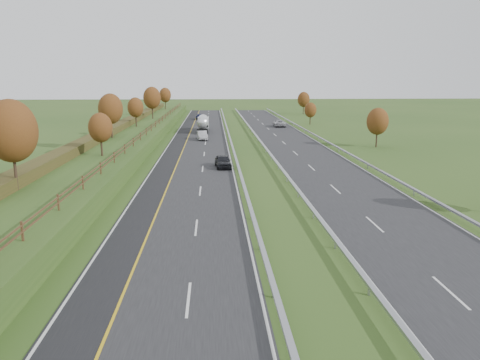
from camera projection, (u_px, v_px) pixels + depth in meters
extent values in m
plane|color=#304D1B|center=(250.00, 158.00, 67.60)|extent=(400.00, 400.00, 0.00)
cube|color=black|center=(196.00, 153.00, 72.03)|extent=(10.50, 200.00, 0.04)
cube|color=black|center=(302.00, 152.00, 72.96)|extent=(10.50, 200.00, 0.04)
cube|color=black|center=(172.00, 153.00, 71.82)|extent=(3.00, 200.00, 0.04)
cube|color=silver|center=(163.00, 153.00, 71.74)|extent=(0.15, 200.00, 0.01)
cube|color=gold|center=(182.00, 153.00, 71.89)|extent=(0.15, 200.00, 0.01)
cube|color=silver|center=(229.00, 153.00, 72.31)|extent=(0.15, 200.00, 0.01)
cube|color=silver|center=(270.00, 152.00, 72.67)|extent=(0.15, 200.00, 0.01)
cube|color=silver|center=(334.00, 152.00, 73.23)|extent=(0.15, 200.00, 0.01)
cube|color=silver|center=(188.00, 299.00, 24.29)|extent=(0.15, 4.00, 0.01)
cube|color=silver|center=(450.00, 292.00, 25.08)|extent=(0.15, 4.00, 0.01)
cube|color=silver|center=(196.00, 227.00, 35.99)|extent=(0.15, 4.00, 0.01)
cube|color=silver|center=(374.00, 224.00, 36.78)|extent=(0.15, 4.00, 0.01)
cube|color=silver|center=(200.00, 191.00, 47.70)|extent=(0.15, 4.00, 0.01)
cube|color=silver|center=(335.00, 189.00, 48.49)|extent=(0.15, 4.00, 0.01)
cube|color=silver|center=(203.00, 169.00, 59.41)|extent=(0.15, 4.00, 0.01)
cube|color=silver|center=(311.00, 168.00, 60.20)|extent=(0.15, 4.00, 0.01)
cube|color=silver|center=(204.00, 154.00, 71.12)|extent=(0.15, 4.00, 0.01)
cube|color=silver|center=(295.00, 153.00, 71.90)|extent=(0.15, 4.00, 0.01)
cube|color=silver|center=(205.00, 143.00, 82.82)|extent=(0.15, 4.00, 0.01)
cube|color=silver|center=(284.00, 143.00, 83.61)|extent=(0.15, 4.00, 0.01)
cube|color=silver|center=(206.00, 135.00, 94.53)|extent=(0.15, 4.00, 0.01)
cube|color=silver|center=(275.00, 135.00, 95.32)|extent=(0.15, 4.00, 0.01)
cube|color=silver|center=(207.00, 129.00, 106.24)|extent=(0.15, 4.00, 0.01)
cube|color=silver|center=(268.00, 129.00, 107.03)|extent=(0.15, 4.00, 0.01)
cube|color=silver|center=(207.00, 124.00, 117.94)|extent=(0.15, 4.00, 0.01)
cube|color=silver|center=(263.00, 124.00, 118.73)|extent=(0.15, 4.00, 0.01)
cube|color=silver|center=(208.00, 120.00, 129.65)|extent=(0.15, 4.00, 0.01)
cube|color=silver|center=(258.00, 120.00, 130.44)|extent=(0.15, 4.00, 0.01)
cube|color=silver|center=(208.00, 117.00, 141.36)|extent=(0.15, 4.00, 0.01)
cube|color=silver|center=(254.00, 116.00, 142.15)|extent=(0.15, 4.00, 0.01)
cube|color=silver|center=(209.00, 114.00, 153.07)|extent=(0.15, 4.00, 0.01)
cube|color=silver|center=(251.00, 113.00, 153.85)|extent=(0.15, 4.00, 0.01)
cube|color=silver|center=(209.00, 111.00, 164.77)|extent=(0.15, 4.00, 0.01)
cube|color=silver|center=(248.00, 111.00, 165.56)|extent=(0.15, 4.00, 0.01)
cube|color=#304D1B|center=(110.00, 148.00, 71.09)|extent=(12.00, 200.00, 2.00)
cube|color=#363817|center=(96.00, 137.00, 70.65)|extent=(2.20, 180.00, 1.10)
cube|color=#422B19|center=(140.00, 137.00, 71.01)|extent=(0.08, 184.00, 0.10)
cube|color=#422B19|center=(140.00, 135.00, 70.93)|extent=(0.08, 184.00, 0.10)
cube|color=#422B19|center=(22.00, 231.00, 27.10)|extent=(0.12, 0.12, 1.20)
cube|color=#422B19|center=(58.00, 202.00, 33.44)|extent=(0.12, 0.12, 1.20)
cube|color=#422B19|center=(83.00, 183.00, 39.78)|extent=(0.12, 0.12, 1.20)
cube|color=#422B19|center=(101.00, 168.00, 46.12)|extent=(0.12, 0.12, 1.20)
cube|color=#422B19|center=(114.00, 157.00, 52.46)|extent=(0.12, 0.12, 1.20)
cube|color=#422B19|center=(125.00, 149.00, 58.81)|extent=(0.12, 0.12, 1.20)
cube|color=#422B19|center=(133.00, 142.00, 65.15)|extent=(0.12, 0.12, 1.20)
cube|color=#422B19|center=(140.00, 136.00, 71.49)|extent=(0.12, 0.12, 1.20)
cube|color=#422B19|center=(146.00, 132.00, 77.83)|extent=(0.12, 0.12, 1.20)
cube|color=#422B19|center=(151.00, 128.00, 84.17)|extent=(0.12, 0.12, 1.20)
cube|color=#422B19|center=(155.00, 124.00, 90.51)|extent=(0.12, 0.12, 1.20)
cube|color=#422B19|center=(159.00, 121.00, 96.85)|extent=(0.12, 0.12, 1.20)
cube|color=#422B19|center=(162.00, 119.00, 103.20)|extent=(0.12, 0.12, 1.20)
cube|color=#422B19|center=(165.00, 116.00, 109.54)|extent=(0.12, 0.12, 1.20)
cube|color=#422B19|center=(168.00, 114.00, 115.88)|extent=(0.12, 0.12, 1.20)
cube|color=#422B19|center=(170.00, 112.00, 122.22)|extent=(0.12, 0.12, 1.20)
cube|color=#422B19|center=(172.00, 111.00, 128.56)|extent=(0.12, 0.12, 1.20)
cube|color=#422B19|center=(174.00, 109.00, 134.90)|extent=(0.12, 0.12, 1.20)
cube|color=#422B19|center=(176.00, 108.00, 141.24)|extent=(0.12, 0.12, 1.20)
cube|color=#422B19|center=(177.00, 107.00, 147.58)|extent=(0.12, 0.12, 1.20)
cube|color=#422B19|center=(179.00, 105.00, 153.93)|extent=(0.12, 0.12, 1.20)
cube|color=#422B19|center=(180.00, 104.00, 160.27)|extent=(0.12, 0.12, 1.20)
cube|color=#989BA0|center=(233.00, 149.00, 72.22)|extent=(0.32, 200.00, 0.18)
cube|color=#989BA0|center=(274.00, 293.00, 24.49)|extent=(0.10, 0.14, 0.56)
cube|color=#989BA0|center=(260.00, 246.00, 31.32)|extent=(0.10, 0.14, 0.56)
cube|color=#989BA0|center=(252.00, 216.00, 38.15)|extent=(0.10, 0.14, 0.56)
cube|color=#989BA0|center=(246.00, 195.00, 44.98)|extent=(0.10, 0.14, 0.56)
cube|color=#989BA0|center=(241.00, 180.00, 51.81)|extent=(0.10, 0.14, 0.56)
cube|color=#989BA0|center=(238.00, 168.00, 58.63)|extent=(0.10, 0.14, 0.56)
cube|color=#989BA0|center=(235.00, 159.00, 65.46)|extent=(0.10, 0.14, 0.56)
cube|color=#989BA0|center=(233.00, 151.00, 72.29)|extent=(0.10, 0.14, 0.56)
cube|color=#989BA0|center=(231.00, 145.00, 79.12)|extent=(0.10, 0.14, 0.56)
cube|color=#989BA0|center=(230.00, 140.00, 85.95)|extent=(0.10, 0.14, 0.56)
cube|color=#989BA0|center=(229.00, 135.00, 92.78)|extent=(0.10, 0.14, 0.56)
cube|color=#989BA0|center=(227.00, 131.00, 99.61)|extent=(0.10, 0.14, 0.56)
cube|color=#989BA0|center=(226.00, 128.00, 106.44)|extent=(0.10, 0.14, 0.56)
cube|color=#989BA0|center=(226.00, 125.00, 113.27)|extent=(0.10, 0.14, 0.56)
cube|color=#989BA0|center=(225.00, 122.00, 120.10)|extent=(0.10, 0.14, 0.56)
cube|color=#989BA0|center=(224.00, 120.00, 126.93)|extent=(0.10, 0.14, 0.56)
cube|color=#989BA0|center=(224.00, 118.00, 133.76)|extent=(0.10, 0.14, 0.56)
cube|color=#989BA0|center=(223.00, 116.00, 140.58)|extent=(0.10, 0.14, 0.56)
cube|color=#989BA0|center=(223.00, 114.00, 147.41)|extent=(0.10, 0.14, 0.56)
cube|color=#989BA0|center=(222.00, 113.00, 154.24)|extent=(0.10, 0.14, 0.56)
cube|color=#989BA0|center=(222.00, 111.00, 161.07)|extent=(0.10, 0.14, 0.56)
cube|color=#989BA0|center=(221.00, 110.00, 167.90)|extent=(0.10, 0.14, 0.56)
cube|color=#989BA0|center=(266.00, 149.00, 72.51)|extent=(0.32, 200.00, 0.18)
cube|color=#989BA0|center=(369.00, 290.00, 24.78)|extent=(0.10, 0.14, 0.56)
cube|color=#989BA0|center=(335.00, 244.00, 31.61)|extent=(0.10, 0.14, 0.56)
cube|color=#989BA0|center=(313.00, 215.00, 38.43)|extent=(0.10, 0.14, 0.56)
cube|color=#989BA0|center=(298.00, 194.00, 45.26)|extent=(0.10, 0.14, 0.56)
cube|color=#989BA0|center=(287.00, 179.00, 52.09)|extent=(0.10, 0.14, 0.56)
cube|color=#989BA0|center=(278.00, 168.00, 58.92)|extent=(0.10, 0.14, 0.56)
cube|color=#989BA0|center=(271.00, 158.00, 65.75)|extent=(0.10, 0.14, 0.56)
cube|color=#989BA0|center=(266.00, 151.00, 72.58)|extent=(0.10, 0.14, 0.56)
cube|color=#989BA0|center=(261.00, 145.00, 79.41)|extent=(0.10, 0.14, 0.56)
cube|color=#989BA0|center=(257.00, 139.00, 86.24)|extent=(0.10, 0.14, 0.56)
cube|color=#989BA0|center=(254.00, 135.00, 93.07)|extent=(0.10, 0.14, 0.56)
cube|color=#989BA0|center=(251.00, 131.00, 99.90)|extent=(0.10, 0.14, 0.56)
cube|color=#989BA0|center=(249.00, 128.00, 106.73)|extent=(0.10, 0.14, 0.56)
cube|color=#989BA0|center=(247.00, 125.00, 113.56)|extent=(0.10, 0.14, 0.56)
cube|color=#989BA0|center=(245.00, 122.00, 120.38)|extent=(0.10, 0.14, 0.56)
cube|color=#989BA0|center=(243.00, 120.00, 127.21)|extent=(0.10, 0.14, 0.56)
cube|color=#989BA0|center=(241.00, 118.00, 134.04)|extent=(0.10, 0.14, 0.56)
cube|color=#989BA0|center=(240.00, 116.00, 140.87)|extent=(0.10, 0.14, 0.56)
cube|color=#989BA0|center=(239.00, 114.00, 147.70)|extent=(0.10, 0.14, 0.56)
cube|color=#989BA0|center=(238.00, 113.00, 154.53)|extent=(0.10, 0.14, 0.56)
cube|color=#989BA0|center=(236.00, 111.00, 161.36)|extent=(0.10, 0.14, 0.56)
cube|color=#989BA0|center=(235.00, 110.00, 168.19)|extent=(0.10, 0.14, 0.56)
cube|color=#989BA0|center=(339.00, 148.00, 73.16)|extent=(0.32, 200.00, 0.18)
cube|color=#989BA0|center=(414.00, 193.00, 45.91)|extent=(0.10, 0.14, 0.56)
cube|color=#989BA0|center=(368.00, 167.00, 59.57)|extent=(0.10, 0.14, 0.56)
cube|color=#989BA0|center=(339.00, 150.00, 73.23)|extent=(0.10, 0.14, 0.56)
cube|color=#989BA0|center=(319.00, 139.00, 86.89)|extent=(0.10, 0.14, 0.56)
cube|color=#989BA0|center=(304.00, 131.00, 100.54)|extent=(0.10, 0.14, 0.56)
cube|color=#989BA0|center=(293.00, 125.00, 114.20)|extent=(0.10, 0.14, 0.56)
cube|color=#989BA0|center=(285.00, 120.00, 127.86)|extent=(0.10, 0.14, 0.56)
cube|color=#989BA0|center=(278.00, 116.00, 141.52)|extent=(0.10, 0.14, 0.56)
cube|color=#989BA0|center=(272.00, 112.00, 155.18)|extent=(0.10, 0.14, 0.56)
cube|color=#989BA0|center=(267.00, 110.00, 168.84)|extent=(0.10, 0.14, 0.56)
cylinder|color=#2D2116|center=(16.00, 172.00, 39.27)|extent=(0.24, 0.24, 3.15)
ellipsoid|color=#542D12|center=(11.00, 131.00, 38.53)|extent=(4.20, 4.20, 5.25)
cylinder|color=#2D2116|center=(102.00, 147.00, 57.10)|extent=(0.24, 0.24, 2.16)
ellipsoid|color=#542D12|center=(100.00, 128.00, 56.60)|extent=(2.88, 2.88, 3.60)
cylinder|color=#2D2116|center=(112.00, 129.00, 74.44)|extent=(0.24, 0.24, 2.88)
ellipsoid|color=#542D12|center=(111.00, 109.00, 73.77)|extent=(3.84, 3.84, 4.80)
cylinder|color=#2D2116|center=(136.00, 121.00, 92.12)|extent=(0.24, 0.24, 2.34)
ellipsoid|color=#542D12|center=(136.00, 107.00, 91.57)|extent=(3.12, 3.12, 3.90)
cylinder|color=#2D2116|center=(153.00, 112.00, 109.66)|extent=(0.24, 0.24, 3.06)
ellipsoid|color=#542D12|center=(152.00, 98.00, 108.94)|extent=(4.08, 4.08, 5.10)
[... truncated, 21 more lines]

